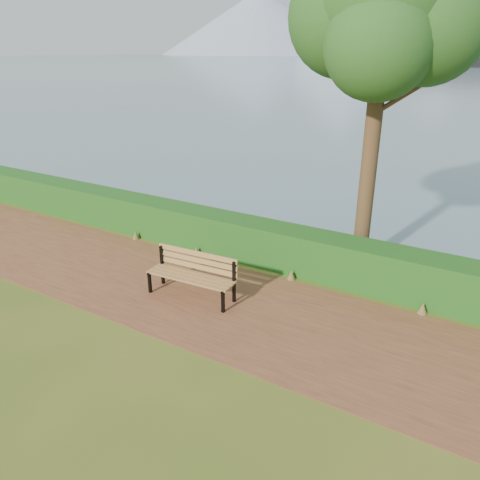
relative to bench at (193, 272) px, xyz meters
The scene contains 5 objects.
ground 0.64m from the bench, 112.94° to the right, with size 140.00×140.00×0.00m, color #3C5217.
path 0.57m from the bench, behind, with size 40.00×3.40×0.01m, color brown.
hedge 2.32m from the bench, 93.00° to the left, with size 32.00×0.85×1.00m, color #164714.
bench is the anchor object (origin of this frame).
tree 6.60m from the bench, 51.17° to the left, with size 4.00×3.33×7.70m.
Camera 1 is at (5.60, -6.81, 4.94)m, focal length 35.00 mm.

